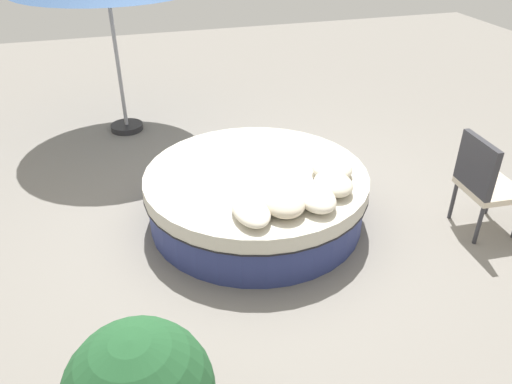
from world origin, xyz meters
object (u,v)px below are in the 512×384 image
object	(u,v)px
throw_pillow_0	(251,210)
throw_pillow_1	(283,202)
throw_pillow_4	(332,169)
patio_chair	(484,180)
throw_pillow_2	(316,198)
round_bed	(256,196)
throw_pillow_3	(333,184)

from	to	relation	value
throw_pillow_0	throw_pillow_1	world-z (taller)	throw_pillow_1
throw_pillow_1	throw_pillow_4	xyz separation A→B (m)	(-0.45, 0.65, -0.01)
throw_pillow_0	throw_pillow_1	size ratio (longest dim) A/B	1.17
throw_pillow_1	patio_chair	bearing A→B (deg)	88.24
throw_pillow_1	throw_pillow_2	distance (m)	0.30
round_bed	patio_chair	size ratio (longest dim) A/B	2.24
throw_pillow_4	patio_chair	xyz separation A→B (m)	(0.51, 1.32, -0.05)
throw_pillow_2	throw_pillow_4	distance (m)	0.58
throw_pillow_2	throw_pillow_1	bearing A→B (deg)	-91.56
throw_pillow_1	throw_pillow_0	bearing A→B (deg)	-87.73
throw_pillow_0	patio_chair	size ratio (longest dim) A/B	0.54
throw_pillow_1	throw_pillow_4	size ratio (longest dim) A/B	1.13
round_bed	throw_pillow_4	distance (m)	0.80
round_bed	throw_pillow_1	xyz separation A→B (m)	(0.70, 0.04, 0.35)
throw_pillow_3	patio_chair	size ratio (longest dim) A/B	0.43
round_bed	throw_pillow_3	xyz separation A→B (m)	(0.52, 0.58, 0.34)
patio_chair	round_bed	bearing A→B (deg)	-107.28
round_bed	patio_chair	distance (m)	2.17
round_bed	throw_pillow_2	world-z (taller)	throw_pillow_2
throw_pillow_0	patio_chair	bearing A→B (deg)	88.75
round_bed	throw_pillow_3	world-z (taller)	throw_pillow_3
throw_pillow_0	throw_pillow_4	distance (m)	1.05
throw_pillow_4	patio_chair	distance (m)	1.42
throw_pillow_1	throw_pillow_4	bearing A→B (deg)	124.93
round_bed	throw_pillow_4	world-z (taller)	throw_pillow_4
throw_pillow_0	throw_pillow_3	xyz separation A→B (m)	(-0.19, 0.83, 0.01)
round_bed	throw_pillow_3	distance (m)	0.85
throw_pillow_1	throw_pillow_2	world-z (taller)	throw_pillow_1
throw_pillow_1	patio_chair	size ratio (longest dim) A/B	0.46
throw_pillow_1	throw_pillow_3	distance (m)	0.57
throw_pillow_3	throw_pillow_4	distance (m)	0.30
throw_pillow_0	patio_chair	distance (m)	2.26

